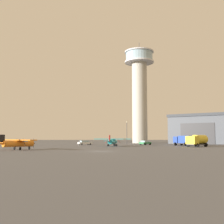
{
  "coord_description": "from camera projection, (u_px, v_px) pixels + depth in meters",
  "views": [
    {
      "loc": [
        0.57,
        -48.97,
        2.47
      ],
      "look_at": [
        2.55,
        30.09,
        9.59
      ],
      "focal_mm": 44.76,
      "sensor_mm": 36.0,
      "label": 1
    }
  ],
  "objects": [
    {
      "name": "ground_plane",
      "position": [
        102.0,
        151.0,
        48.53
      ],
      "size": [
        400.0,
        400.0,
        0.0
      ],
      "primitive_type": "plane",
      "color": "#545456"
    },
    {
      "name": "control_tower",
      "position": [
        139.0,
        88.0,
        116.44
      ],
      "size": [
        12.19,
        12.19,
        42.44
      ],
      "color": "#B2AD9E",
      "rests_on": "ground_plane"
    },
    {
      "name": "hangar",
      "position": [
        205.0,
        129.0,
        108.81
      ],
      "size": [
        31.7,
        31.84,
        10.97
      ],
      "rotation": [
        0.0,
        0.0,
        -2.16
      ],
      "color": "#4C5159",
      "rests_on": "ground_plane"
    },
    {
      "name": "airplane_orange",
      "position": [
        18.0,
        143.0,
        53.71
      ],
      "size": [
        8.12,
        7.91,
        2.93
      ],
      "rotation": [
        0.0,
        0.0,
        0.8
      ],
      "color": "orange",
      "rests_on": "ground_plane"
    },
    {
      "name": "airplane_teal",
      "position": [
        112.0,
        141.0,
        74.65
      ],
      "size": [
        10.1,
        7.9,
        2.98
      ],
      "rotation": [
        0.0,
        0.0,
        1.32
      ],
      "color": "teal",
      "rests_on": "ground_plane"
    },
    {
      "name": "truck_box_blue",
      "position": [
        184.0,
        140.0,
        80.7
      ],
      "size": [
        5.21,
        6.86,
        2.85
      ],
      "rotation": [
        0.0,
        0.0,
        2.04
      ],
      "color": "#38383D",
      "rests_on": "ground_plane"
    },
    {
      "name": "truck_fuel_tanker_yellow",
      "position": [
        197.0,
        140.0,
        70.73
      ],
      "size": [
        6.82,
        6.51,
        3.04
      ],
      "rotation": [
        0.0,
        0.0,
        3.88
      ],
      "color": "#38383D",
      "rests_on": "ground_plane"
    },
    {
      "name": "car_green",
      "position": [
        145.0,
        143.0,
        88.29
      ],
      "size": [
        4.24,
        4.3,
        1.37
      ],
      "rotation": [
        0.0,
        0.0,
        0.8
      ],
      "color": "#287A42",
      "rests_on": "ground_plane"
    },
    {
      "name": "car_white",
      "position": [
        85.0,
        143.0,
        88.14
      ],
      "size": [
        4.77,
        3.67,
        1.37
      ],
      "rotation": [
        0.0,
        0.0,
        0.47
      ],
      "color": "white",
      "rests_on": "ground_plane"
    },
    {
      "name": "light_post_east",
      "position": [
        127.0,
        130.0,
        103.26
      ],
      "size": [
        0.44,
        0.44,
        8.28
      ],
      "color": "#38383D",
      "rests_on": "ground_plane"
    }
  ]
}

